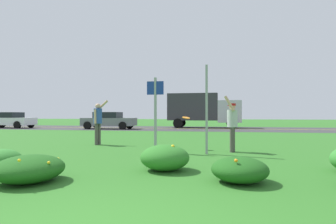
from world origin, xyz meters
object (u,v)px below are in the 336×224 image
object	(u,v)px
sign_post_near_path	(155,107)
person_thrower_blue_shirt	(98,120)
frisbee_orange	(186,118)
box_truck_silver	(203,109)
person_catcher_red_cap_gray_shirt	(232,122)
sign_post_by_roadside	(207,109)
car_white_leftmost	(9,120)
car_gray_center_left	(109,120)

from	to	relation	value
sign_post_near_path	person_thrower_blue_shirt	world-z (taller)	sign_post_near_path
frisbee_orange	box_truck_silver	xyz separation A→B (m)	(-0.39, 16.37, 0.68)
person_catcher_red_cap_gray_shirt	frisbee_orange	xyz separation A→B (m)	(-1.60, 0.49, 0.14)
sign_post_near_path	sign_post_by_roadside	xyz separation A→B (m)	(1.69, -0.19, -0.10)
sign_post_by_roadside	person_catcher_red_cap_gray_shirt	xyz separation A→B (m)	(0.81, 0.67, -0.41)
person_catcher_red_cap_gray_shirt	car_white_leftmost	distance (m)	23.55
sign_post_near_path	car_gray_center_left	xyz separation A→B (m)	(-7.29, 13.59, -0.76)
car_white_leftmost	car_gray_center_left	xyz separation A→B (m)	(9.76, 0.00, 0.00)
car_gray_center_left	box_truck_silver	xyz separation A→B (m)	(7.81, 3.74, 1.06)
sign_post_near_path	car_gray_center_left	distance (m)	15.44
sign_post_by_roadside	person_catcher_red_cap_gray_shirt	distance (m)	1.13
sign_post_near_path	car_white_leftmost	world-z (taller)	sign_post_near_path
person_catcher_red_cap_gray_shirt	car_gray_center_left	world-z (taller)	person_catcher_red_cap_gray_shirt
person_catcher_red_cap_gray_shirt	car_gray_center_left	bearing A→B (deg)	126.76
person_catcher_red_cap_gray_shirt	car_gray_center_left	xyz separation A→B (m)	(-9.80, 13.11, -0.25)
frisbee_orange	car_gray_center_left	world-z (taller)	car_gray_center_left
sign_post_by_roadside	car_white_leftmost	xyz separation A→B (m)	(-18.74, 13.78, -0.66)
car_white_leftmost	box_truck_silver	distance (m)	18.00
person_thrower_blue_shirt	car_white_leftmost	world-z (taller)	person_thrower_blue_shirt
person_thrower_blue_shirt	car_white_leftmost	distance (m)	18.55
person_thrower_blue_shirt	box_truck_silver	bearing A→B (deg)	77.94
sign_post_by_roadside	box_truck_silver	world-z (taller)	box_truck_silver
car_white_leftmost	box_truck_silver	xyz separation A→B (m)	(17.57, 3.74, 1.06)
frisbee_orange	car_white_leftmost	xyz separation A→B (m)	(-17.96, 12.62, -0.38)
sign_post_near_path	frisbee_orange	world-z (taller)	sign_post_near_path
sign_post_near_path	car_white_leftmost	size ratio (longest dim) A/B	0.55
person_catcher_red_cap_gray_shirt	box_truck_silver	xyz separation A→B (m)	(-1.99, 16.86, 0.82)
sign_post_near_path	box_truck_silver	world-z (taller)	box_truck_silver
sign_post_near_path	person_catcher_red_cap_gray_shirt	size ratio (longest dim) A/B	1.33
person_thrower_blue_shirt	sign_post_near_path	bearing A→B (deg)	-31.19
car_gray_center_left	person_catcher_red_cap_gray_shirt	bearing A→B (deg)	-53.24
sign_post_by_roadside	person_thrower_blue_shirt	size ratio (longest dim) A/B	1.52
car_white_leftmost	frisbee_orange	bearing A→B (deg)	-35.10
frisbee_orange	car_white_leftmost	distance (m)	21.95
frisbee_orange	sign_post_near_path	bearing A→B (deg)	-133.00
sign_post_by_roadside	car_gray_center_left	world-z (taller)	sign_post_by_roadside
car_white_leftmost	person_catcher_red_cap_gray_shirt	bearing A→B (deg)	-33.84
person_thrower_blue_shirt	frisbee_orange	xyz separation A→B (m)	(3.73, -0.73, 0.10)
person_catcher_red_cap_gray_shirt	frisbee_orange	bearing A→B (deg)	162.87
person_catcher_red_cap_gray_shirt	sign_post_near_path	bearing A→B (deg)	-169.18
sign_post_near_path	car_white_leftmost	xyz separation A→B (m)	(-17.05, 13.59, -0.76)
person_thrower_blue_shirt	frisbee_orange	bearing A→B (deg)	-11.16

